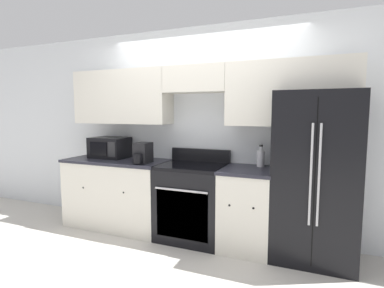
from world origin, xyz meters
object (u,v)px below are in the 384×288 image
Objects in this scene: refrigerator at (315,176)px; oven_range at (192,201)px; microwave at (110,147)px; bottle at (261,158)px.

oven_range is at bearing -177.31° from refrigerator.
microwave is 1.94× the size of bottle.
microwave is at bearing 179.18° from refrigerator.
refrigerator reaches higher than bottle.
bottle is (-0.58, 0.13, 0.14)m from refrigerator.
oven_range is 1.41m from microwave.
bottle is at bearing 167.12° from refrigerator.
microwave is at bearing 175.44° from oven_range.
refrigerator is at bearing 2.69° from oven_range.
refrigerator is 3.55× the size of microwave.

